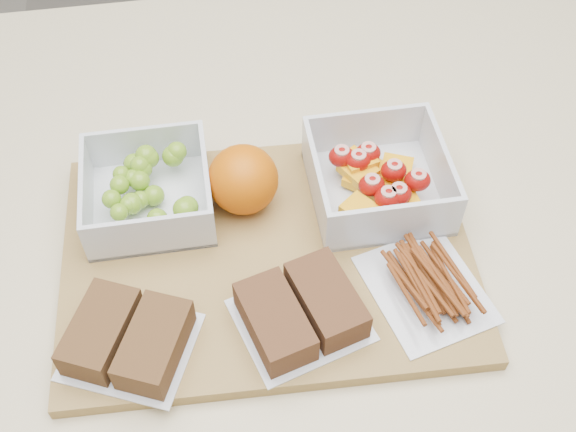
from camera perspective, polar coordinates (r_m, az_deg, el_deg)
name	(u,v)px	position (r m, az deg, el deg)	size (l,w,h in m)	color
counter	(288,406)	(1.17, -0.01, -14.82)	(1.20, 0.90, 0.90)	beige
cutting_board	(268,257)	(0.75, -1.62, -3.22)	(0.42, 0.30, 0.02)	olive
grape_container	(149,190)	(0.78, -10.92, 2.04)	(0.13, 0.13, 0.06)	silver
fruit_container	(378,180)	(0.78, 7.09, 2.87)	(0.14, 0.14, 0.06)	silver
orange	(243,180)	(0.76, -3.57, 2.90)	(0.07, 0.07, 0.07)	#D15C04
sandwich_bag_left	(128,338)	(0.69, -12.55, -9.42)	(0.15, 0.14, 0.04)	silver
sandwich_bag_center	(301,311)	(0.69, 1.02, -7.54)	(0.14, 0.13, 0.04)	silver
pretzel_bag	(428,282)	(0.72, 10.97, -5.17)	(0.13, 0.15, 0.03)	silver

